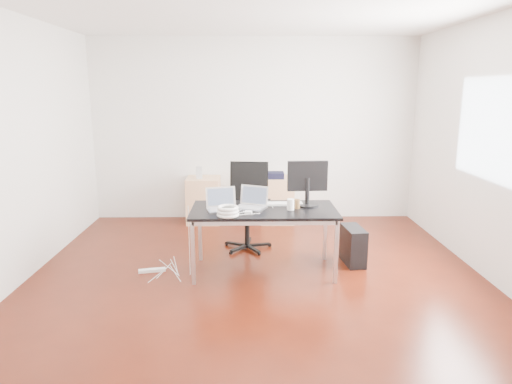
{
  "coord_description": "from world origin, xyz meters",
  "views": [
    {
      "loc": [
        -0.08,
        -4.63,
        2.01
      ],
      "look_at": [
        0.0,
        0.55,
        0.85
      ],
      "focal_mm": 32.0,
      "sensor_mm": 36.0,
      "label": 1
    }
  ],
  "objects_px": {
    "office_chair": "(248,202)",
    "filing_cabinet_right": "(277,200)",
    "pc_tower": "(353,246)",
    "filing_cabinet_left": "(204,200)",
    "desk": "(264,213)"
  },
  "relations": [
    {
      "from": "filing_cabinet_left",
      "to": "filing_cabinet_right",
      "type": "relative_size",
      "value": 1.0
    },
    {
      "from": "desk",
      "to": "filing_cabinet_right",
      "type": "xyz_separation_m",
      "value": [
        0.27,
        1.99,
        -0.33
      ]
    },
    {
      "from": "desk",
      "to": "office_chair",
      "type": "distance_m",
      "value": 0.86
    },
    {
      "from": "filing_cabinet_left",
      "to": "office_chair",
      "type": "bearing_deg",
      "value": -59.29
    },
    {
      "from": "filing_cabinet_right",
      "to": "office_chair",
      "type": "bearing_deg",
      "value": -111.2
    },
    {
      "from": "desk",
      "to": "office_chair",
      "type": "bearing_deg",
      "value": 101.96
    },
    {
      "from": "office_chair",
      "to": "filing_cabinet_left",
      "type": "height_order",
      "value": "office_chair"
    },
    {
      "from": "filing_cabinet_right",
      "to": "pc_tower",
      "type": "xyz_separation_m",
      "value": [
        0.79,
        -1.77,
        -0.13
      ]
    },
    {
      "from": "desk",
      "to": "filing_cabinet_right",
      "type": "height_order",
      "value": "desk"
    },
    {
      "from": "desk",
      "to": "filing_cabinet_left",
      "type": "bearing_deg",
      "value": 113.41
    },
    {
      "from": "filing_cabinet_right",
      "to": "pc_tower",
      "type": "distance_m",
      "value": 1.95
    },
    {
      "from": "pc_tower",
      "to": "office_chair",
      "type": "bearing_deg",
      "value": 147.67
    },
    {
      "from": "filing_cabinet_right",
      "to": "pc_tower",
      "type": "relative_size",
      "value": 1.56
    },
    {
      "from": "office_chair",
      "to": "filing_cabinet_right",
      "type": "bearing_deg",
      "value": 75.16
    },
    {
      "from": "office_chair",
      "to": "filing_cabinet_right",
      "type": "xyz_separation_m",
      "value": [
        0.45,
        1.15,
        -0.26
      ]
    }
  ]
}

